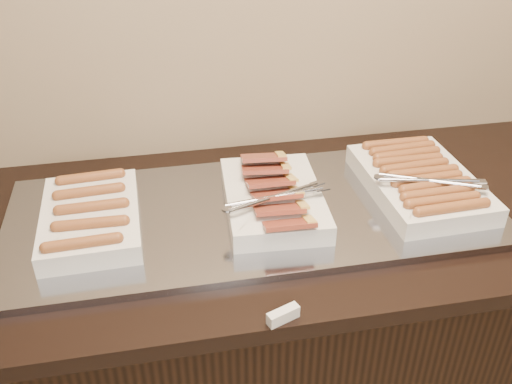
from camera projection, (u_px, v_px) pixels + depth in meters
counter at (261, 341)px, 1.66m from camera, size 2.06×0.76×0.90m
warming_tray at (254, 213)px, 1.41m from camera, size 1.20×0.50×0.02m
dish_left at (91, 217)px, 1.33m from camera, size 0.23×0.34×0.07m
dish_center at (273, 197)px, 1.39m from camera, size 0.27×0.37×0.09m
dish_right at (420, 181)px, 1.45m from camera, size 0.28×0.39×0.08m
label_holder at (283, 315)px, 1.11m from camera, size 0.07×0.04×0.03m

